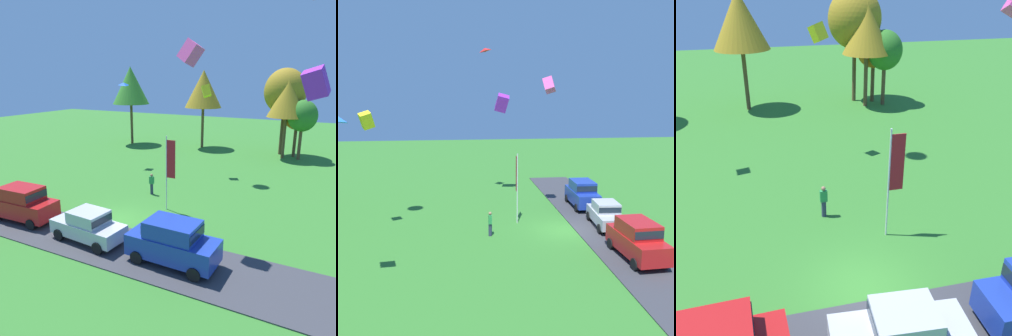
# 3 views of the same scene
# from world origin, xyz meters

# --- Properties ---
(ground_plane) EXTENTS (120.00, 120.00, 0.00)m
(ground_plane) POSITION_xyz_m (0.00, 0.00, 0.00)
(ground_plane) COLOR #337528
(car_sedan_by_flagpole) EXTENTS (4.52, 2.22, 1.84)m
(car_sedan_by_flagpole) POSITION_xyz_m (0.31, -3.20, 1.04)
(car_sedan_by_flagpole) COLOR #B7B7BC
(car_sedan_by_flagpole) RESTS_ON ground
(person_beside_suv) EXTENTS (0.36, 0.24, 1.71)m
(person_beside_suv) POSITION_xyz_m (-0.49, 5.36, 0.88)
(person_beside_suv) COLOR #2D334C
(person_beside_suv) RESTS_ON ground
(tree_center_back) EXTENTS (4.79, 4.79, 10.12)m
(tree_center_back) POSITION_xyz_m (-3.72, 24.63, 7.69)
(tree_center_back) COLOR brown
(tree_center_back) RESTS_ON ground
(tree_right_of_center) EXTENTS (4.85, 4.85, 10.24)m
(tree_right_of_center) POSITION_xyz_m (6.37, 25.08, 7.55)
(tree_right_of_center) COLOR brown
(tree_right_of_center) RESTS_ON ground
(tree_far_right) EXTENTS (4.30, 4.30, 9.07)m
(tree_far_right) POSITION_xyz_m (6.95, 23.14, 6.89)
(tree_far_right) COLOR brown
(tree_far_right) RESTS_ON ground
(tree_left_of_center) EXTENTS (3.21, 3.21, 6.78)m
(tree_left_of_center) POSITION_xyz_m (8.03, 24.44, 4.97)
(tree_left_of_center) COLOR brown
(tree_left_of_center) RESTS_ON ground
(tree_far_left) EXTENTS (3.21, 3.21, 6.78)m
(tree_far_left) POSITION_xyz_m (8.71, 23.22, 4.98)
(tree_far_left) COLOR brown
(tree_far_left) RESTS_ON ground
(flag_banner) EXTENTS (0.71, 0.08, 5.31)m
(flag_banner) POSITION_xyz_m (2.26, 3.11, 3.36)
(flag_banner) COLOR silver
(flag_banner) RESTS_ON ground
(kite_box_over_trees) EXTENTS (1.25, 1.13, 1.34)m
(kite_box_over_trees) POSITION_xyz_m (0.90, 13.44, 7.91)
(kite_box_over_trees) COLOR yellow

